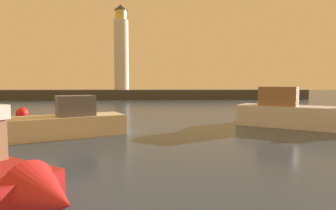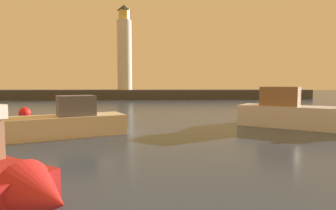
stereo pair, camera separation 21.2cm
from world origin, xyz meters
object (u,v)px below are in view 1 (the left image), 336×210
Objects in this scene: lighthouse at (121,50)px; motorboat_2 at (308,114)px; mooring_buoy at (22,113)px; motorboat_1 at (41,125)px.

motorboat_2 is (15.91, -37.22, -8.70)m from lighthouse.
mooring_buoy is at bearing -98.62° from lighthouse.
lighthouse is 2.03× the size of motorboat_1.
motorboat_1 is at bearing -60.05° from mooring_buoy.
motorboat_1 reaches higher than mooring_buoy.
mooring_buoy is at bearing 119.95° from motorboat_1.
lighthouse is 40.56m from motorboat_1.
lighthouse is 2.02× the size of motorboat_2.
mooring_buoy is at bearing 163.92° from motorboat_2.
lighthouse is at bearing 81.38° from mooring_buoy.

